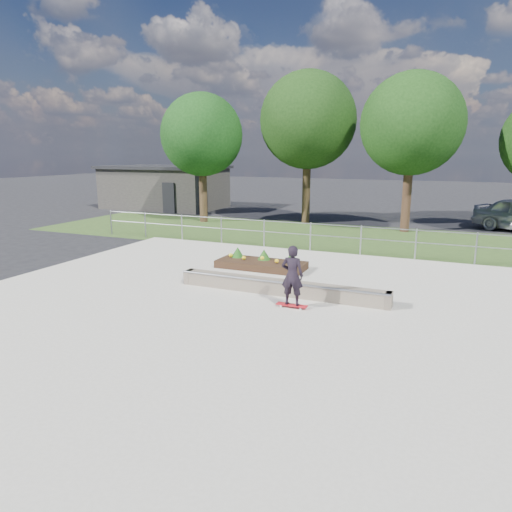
{
  "coord_description": "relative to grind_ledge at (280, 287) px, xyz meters",
  "views": [
    {
      "loc": [
        5.05,
        -9.84,
        3.9
      ],
      "look_at": [
        0.2,
        1.5,
        1.1
      ],
      "focal_mm": 32.0,
      "sensor_mm": 36.0,
      "label": 1
    }
  ],
  "objects": [
    {
      "name": "tree_mid_right",
      "position": [
        2.09,
        12.45,
        4.97
      ],
      "size": [
        4.9,
        4.9,
        7.7
      ],
      "color": "#321E14",
      "rests_on": "ground"
    },
    {
      "name": "planter_bed",
      "position": [
        -1.61,
        2.56,
        -0.02
      ],
      "size": [
        3.0,
        1.2,
        0.61
      ],
      "color": "black",
      "rests_on": "concrete_slab"
    },
    {
      "name": "concrete_slab",
      "position": [
        -0.91,
        -1.55,
        -0.23
      ],
      "size": [
        15.0,
        15.0,
        0.06
      ],
      "primitive_type": "cube",
      "color": "#A9A496",
      "rests_on": "ground"
    },
    {
      "name": "skateboarder",
      "position": [
        0.65,
        -0.93,
        0.63
      ],
      "size": [
        0.8,
        0.41,
        1.62
      ],
      "color": "white",
      "rests_on": "concrete_slab"
    },
    {
      "name": "tree_far_left",
      "position": [
        -8.91,
        11.45,
        4.59
      ],
      "size": [
        4.55,
        4.55,
        7.15
      ],
      "color": "#322114",
      "rests_on": "ground"
    },
    {
      "name": "grind_ledge",
      "position": [
        0.0,
        0.0,
        0.0
      ],
      "size": [
        6.0,
        0.44,
        0.43
      ],
      "color": "brown",
      "rests_on": "concrete_slab"
    },
    {
      "name": "ground",
      "position": [
        -0.91,
        -1.55,
        -0.26
      ],
      "size": [
        120.0,
        120.0,
        0.0
      ],
      "primitive_type": "plane",
      "color": "black",
      "rests_on": "ground"
    },
    {
      "name": "tree_mid_left",
      "position": [
        -3.41,
        13.45,
        5.34
      ],
      "size": [
        5.25,
        5.25,
        8.25
      ],
      "color": "black",
      "rests_on": "ground"
    },
    {
      "name": "building",
      "position": [
        -14.91,
        16.45,
        1.25
      ],
      "size": [
        8.4,
        5.4,
        3.0
      ],
      "color": "#2C2A27",
      "rests_on": "ground"
    },
    {
      "name": "grass_verge",
      "position": [
        -0.91,
        9.45,
        -0.25
      ],
      "size": [
        30.0,
        8.0,
        0.02
      ],
      "primitive_type": "cube",
      "color": "#2B431B",
      "rests_on": "ground"
    },
    {
      "name": "fence",
      "position": [
        -0.91,
        5.95,
        0.51
      ],
      "size": [
        20.06,
        0.06,
        1.2
      ],
      "color": "gray",
      "rests_on": "ground"
    }
  ]
}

